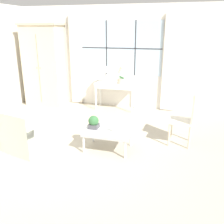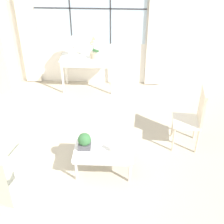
# 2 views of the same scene
# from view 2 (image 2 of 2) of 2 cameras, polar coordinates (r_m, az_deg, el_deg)

# --- Properties ---
(ground_plane) EXTENTS (14.00, 14.00, 0.00)m
(ground_plane) POSITION_cam_2_polar(r_m,az_deg,el_deg) (4.82, -7.10, -11.68)
(ground_plane) COLOR #B2A893
(wall_back_windowed) EXTENTS (7.20, 0.14, 2.80)m
(wall_back_windowed) POSITION_cam_2_polar(r_m,az_deg,el_deg) (6.69, -3.91, 16.24)
(wall_back_windowed) COLOR silver
(wall_back_windowed) RESTS_ON ground_plane
(console_table) EXTENTS (1.11, 0.51, 0.75)m
(console_table) POSITION_cam_2_polar(r_m,az_deg,el_deg) (6.65, -4.49, 9.30)
(console_table) COLOR white
(console_table) RESTS_ON ground_plane
(table_lamp) EXTENTS (0.30, 0.30, 0.47)m
(table_lamp) POSITION_cam_2_polar(r_m,az_deg,el_deg) (6.49, -7.24, 12.96)
(table_lamp) COLOR silver
(table_lamp) RESTS_ON console_table
(potted_orchid) EXTENTS (0.19, 0.15, 0.48)m
(potted_orchid) POSITION_cam_2_polar(r_m,az_deg,el_deg) (6.48, -3.40, 11.24)
(potted_orchid) COLOR tan
(potted_orchid) RESTS_ON console_table
(side_chair_wooden) EXTENTS (0.47, 0.47, 1.07)m
(side_chair_wooden) POSITION_cam_2_polar(r_m,az_deg,el_deg) (5.15, 14.77, -0.65)
(side_chair_wooden) COLOR white
(side_chair_wooden) RESTS_ON ground_plane
(coffee_table) EXTENTS (0.88, 0.61, 0.40)m
(coffee_table) POSITION_cam_2_polar(r_m,az_deg,el_deg) (4.69, -1.49, -7.08)
(coffee_table) COLOR silver
(coffee_table) RESTS_ON ground_plane
(potted_plant_small) EXTENTS (0.20, 0.20, 0.25)m
(potted_plant_small) POSITION_cam_2_polar(r_m,az_deg,el_deg) (4.62, -5.05, -5.31)
(potted_plant_small) COLOR #4C4C51
(potted_plant_small) RESTS_ON coffee_table
(pillar_candle) EXTENTS (0.11, 0.11, 0.16)m
(pillar_candle) POSITION_cam_2_polar(r_m,az_deg,el_deg) (4.57, 0.07, -6.49)
(pillar_candle) COLOR silver
(pillar_candle) RESTS_ON coffee_table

